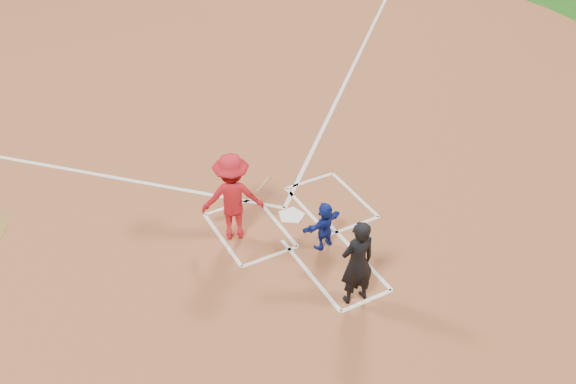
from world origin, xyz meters
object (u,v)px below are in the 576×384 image
catcher (324,225)px  batter_at_plate (232,197)px  umpire (357,263)px  home_plate (291,216)px

catcher → batter_at_plate: size_ratio=0.54×
umpire → batter_at_plate: bearing=-63.7°
home_plate → batter_at_plate: size_ratio=0.32×
home_plate → batter_at_plate: 1.60m
home_plate → batter_at_plate: batter_at_plate is taller
catcher → umpire: 1.58m
home_plate → umpire: (-0.17, -2.65, 0.87)m
batter_at_plate → home_plate: bearing=-0.7°
catcher → umpire: (-0.27, -1.51, 0.36)m
catcher → umpire: size_ratio=0.59×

